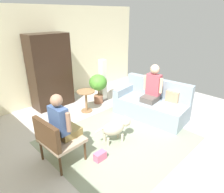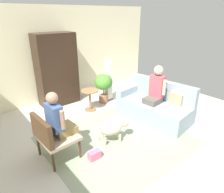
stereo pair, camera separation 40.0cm
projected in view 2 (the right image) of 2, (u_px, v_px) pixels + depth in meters
name	position (u px, v px, depth m)	size (l,w,h in m)	color
ground_plane	(117.00, 135.00, 4.49)	(7.63, 7.63, 0.00)	beige
back_wall	(56.00, 55.00, 5.99)	(6.96, 0.12, 2.73)	beige
area_rug	(117.00, 140.00, 4.28)	(2.82, 2.53, 0.01)	gray
couch	(154.00, 106.00, 5.13)	(1.10, 1.90, 0.93)	#8EA0AD
armchair	(51.00, 135.00, 3.54)	(0.67, 0.73, 0.90)	#4C331E
person_on_couch	(156.00, 87.00, 4.89)	(0.49, 0.51, 0.92)	#564F4A
person_on_armchair	(57.00, 119.00, 3.54)	(0.47, 0.53, 0.85)	olive
round_end_table	(90.00, 98.00, 5.48)	(0.49, 0.49, 0.60)	olive
dog	(113.00, 128.00, 4.14)	(0.77, 0.42, 0.54)	beige
potted_plant	(103.00, 84.00, 5.90)	(0.52, 0.52, 0.88)	#996047
column_lamp	(108.00, 81.00, 6.04)	(0.20, 0.20, 1.28)	#4C4742
armoire_cabinet	(57.00, 70.00, 5.71)	(1.10, 0.56, 2.04)	black
handbag	(95.00, 155.00, 3.72)	(0.23, 0.14, 0.16)	#D8668C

